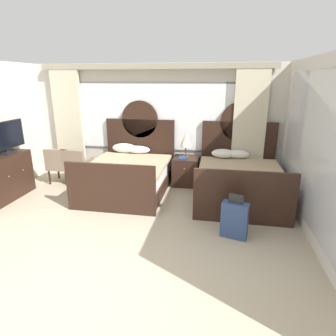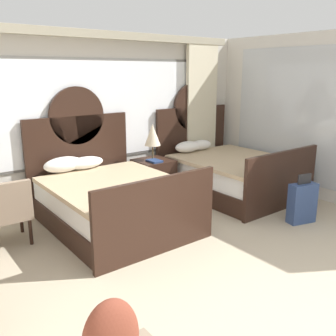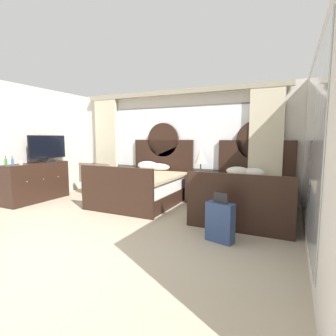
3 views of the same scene
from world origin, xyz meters
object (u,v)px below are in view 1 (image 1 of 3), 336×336
object	(u,v)px
table_lamp_on_nightstand	(186,139)
armchair_by_window_centre	(60,163)
bed_near_window	(129,174)
armchair_by_window_left	(77,164)
nightstand_between_beds	(186,171)
bed_near_mirror	(239,181)
tv_flatscreen	(5,137)
suitcase_on_floor	(235,220)
book_on_nightstand	(183,158)

from	to	relation	value
table_lamp_on_nightstand	armchair_by_window_centre	size ratio (longest dim) A/B	0.72
bed_near_window	armchair_by_window_left	xyz separation A→B (m)	(-1.31, 0.23, 0.09)
bed_near_window	table_lamp_on_nightstand	size ratio (longest dim) A/B	3.53
bed_near_window	table_lamp_on_nightstand	world-z (taller)	bed_near_window
bed_near_window	nightstand_between_beds	world-z (taller)	bed_near_window
bed_near_mirror	tv_flatscreen	world-z (taller)	bed_near_mirror
suitcase_on_floor	nightstand_between_beds	bearing A→B (deg)	114.64
bed_near_window	suitcase_on_floor	distance (m)	2.68
armchair_by_window_centre	table_lamp_on_nightstand	bearing A→B (deg)	7.95
nightstand_between_beds	armchair_by_window_left	world-z (taller)	armchair_by_window_left
armchair_by_window_centre	suitcase_on_floor	bearing A→B (deg)	-24.68
armchair_by_window_left	bed_near_window	bearing A→B (deg)	-9.80
bed_near_mirror	nightstand_between_beds	world-z (taller)	bed_near_mirror
armchair_by_window_centre	bed_near_window	bearing A→B (deg)	-7.47
table_lamp_on_nightstand	bed_near_mirror	bearing A→B (deg)	-28.44
tv_flatscreen	armchair_by_window_left	xyz separation A→B (m)	(1.00, 0.89, -0.77)
armchair_by_window_left	suitcase_on_floor	size ratio (longest dim) A/B	1.18
table_lamp_on_nightstand	armchair_by_window_centre	bearing A→B (deg)	-172.05
bed_near_window	suitcase_on_floor	xyz separation A→B (m)	(2.17, -1.57, -0.09)
tv_flatscreen	armchair_by_window_left	world-z (taller)	tv_flatscreen
tv_flatscreen	armchair_by_window_centre	world-z (taller)	tv_flatscreen
table_lamp_on_nightstand	book_on_nightstand	world-z (taller)	table_lamp_on_nightstand
tv_flatscreen	armchair_by_window_left	bearing A→B (deg)	41.39
nightstand_between_beds	armchair_by_window_left	bearing A→B (deg)	-170.82
tv_flatscreen	nightstand_between_beds	bearing A→B (deg)	20.26
bed_near_window	suitcase_on_floor	bearing A→B (deg)	-35.80
nightstand_between_beds	tv_flatscreen	xyz separation A→B (m)	(-3.49, -1.29, 0.92)
bed_near_window	suitcase_on_floor	world-z (taller)	bed_near_window
bed_near_window	tv_flatscreen	distance (m)	2.56
bed_near_window	nightstand_between_beds	distance (m)	1.33
armchair_by_window_left	table_lamp_on_nightstand	bearing A→B (deg)	9.28
table_lamp_on_nightstand	tv_flatscreen	world-z (taller)	tv_flatscreen
book_on_nightstand	suitcase_on_floor	bearing A→B (deg)	-62.76
bed_near_mirror	tv_flatscreen	distance (m)	4.77
bed_near_mirror	book_on_nightstand	distance (m)	1.35
nightstand_between_beds	suitcase_on_floor	xyz separation A→B (m)	(1.01, -2.20, -0.03)
book_on_nightstand	armchair_by_window_left	distance (m)	2.44
table_lamp_on_nightstand	suitcase_on_floor	size ratio (longest dim) A/B	0.85
tv_flatscreen	armchair_by_window_centre	size ratio (longest dim) A/B	1.25
tv_flatscreen	armchair_by_window_centre	xyz separation A→B (m)	(0.59, 0.89, -0.77)
nightstand_between_beds	table_lamp_on_nightstand	xyz separation A→B (m)	(-0.01, 0.00, 0.74)
nightstand_between_beds	tv_flatscreen	distance (m)	3.83
bed_near_window	armchair_by_window_centre	world-z (taller)	bed_near_window
armchair_by_window_left	armchair_by_window_centre	distance (m)	0.42
bed_near_window	table_lamp_on_nightstand	xyz separation A→B (m)	(1.15, 0.63, 0.68)
nightstand_between_beds	book_on_nightstand	xyz separation A→B (m)	(-0.06, -0.12, 0.34)
table_lamp_on_nightstand	tv_flatscreen	xyz separation A→B (m)	(-3.47, -1.29, 0.17)
bed_near_mirror	nightstand_between_beds	distance (m)	1.32
suitcase_on_floor	armchair_by_window_left	bearing A→B (deg)	152.77
bed_near_window	tv_flatscreen	bearing A→B (deg)	-164.14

